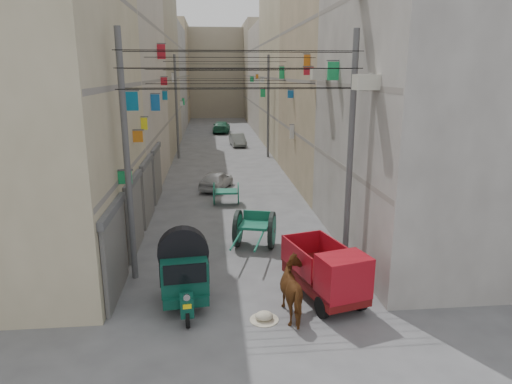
{
  "coord_description": "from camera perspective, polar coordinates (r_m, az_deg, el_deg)",
  "views": [
    {
      "loc": [
        -0.92,
        -8.44,
        6.68
      ],
      "look_at": [
        0.53,
        6.5,
        2.73
      ],
      "focal_mm": 32.0,
      "sensor_mm": 36.0,
      "label": 1
    }
  ],
  "objects": [
    {
      "name": "shutters_left",
      "position": [
        19.74,
        -14.08,
        -0.95
      ],
      "size": [
        0.18,
        14.4,
        2.88
      ],
      "color": "#525257",
      "rests_on": "ground"
    },
    {
      "name": "tonga_cart",
      "position": [
        17.88,
        -0.16,
        -4.6
      ],
      "size": [
        2.01,
        3.44,
        1.46
      ],
      "rotation": [
        0.0,
        0.0,
        -0.26
      ],
      "color": "black",
      "rests_on": "ground"
    },
    {
      "name": "feed_sack",
      "position": [
        13.13,
        1.03,
        -15.22
      ],
      "size": [
        0.51,
        0.4,
        0.25
      ],
      "primitive_type": "ellipsoid",
      "color": "beige",
      "rests_on": "ground"
    },
    {
      "name": "signboards",
      "position": [
        30.28,
        -3.84,
        8.55
      ],
      "size": [
        8.22,
        40.52,
        5.67
      ],
      "color": "silver",
      "rests_on": "ground"
    },
    {
      "name": "distant_car_green",
      "position": [
        52.6,
        -4.35,
        8.11
      ],
      "size": [
        2.18,
        4.59,
        1.29
      ],
      "primitive_type": "imported",
      "rotation": [
        0.0,
        0.0,
        3.06
      ],
      "color": "#226446",
      "rests_on": "ground"
    },
    {
      "name": "auto_rickshaw",
      "position": [
        13.69,
        -9.0,
        -9.64
      ],
      "size": [
        1.66,
        2.64,
        1.82
      ],
      "rotation": [
        0.0,
        0.0,
        0.1
      ],
      "color": "black",
      "rests_on": "ground"
    },
    {
      "name": "distant_car_grey",
      "position": [
        42.84,
        -2.31,
        6.54
      ],
      "size": [
        1.54,
        3.59,
        1.15
      ],
      "primitive_type": "imported",
      "rotation": [
        0.0,
        0.0,
        0.09
      ],
      "color": "slate",
      "rests_on": "ground"
    },
    {
      "name": "utility_poles",
      "position": [
        25.6,
        -3.5,
        8.7
      ],
      "size": [
        7.4,
        22.2,
        8.0
      ],
      "color": "#515254",
      "rests_on": "ground"
    },
    {
      "name": "second_cart",
      "position": [
        23.72,
        -3.74,
        -0.09
      ],
      "size": [
        1.37,
        1.22,
        1.16
      ],
      "rotation": [
        0.0,
        0.0,
        -0.05
      ],
      "color": "#166249",
      "rests_on": "ground"
    },
    {
      "name": "horse",
      "position": [
        13.06,
        5.07,
        -12.14
      ],
      "size": [
        1.05,
        1.95,
        1.58
      ],
      "primitive_type": "imported",
      "rotation": [
        0.0,
        0.0,
        3.25
      ],
      "color": "brown",
      "rests_on": "ground"
    },
    {
      "name": "distant_car_white",
      "position": [
        26.9,
        -4.97,
        1.51
      ],
      "size": [
        2.29,
        3.47,
        1.1
      ],
      "primitive_type": "imported",
      "rotation": [
        0.0,
        0.0,
        2.8
      ],
      "color": "#BABABA",
      "rests_on": "ground"
    },
    {
      "name": "building_row_right",
      "position": [
        43.49,
        6.48,
        14.36
      ],
      "size": [
        8.0,
        62.0,
        14.0
      ],
      "color": "#A8A39D",
      "rests_on": "ground"
    },
    {
      "name": "end_cap_building",
      "position": [
        74.44,
        -5.01,
        14.55
      ],
      "size": [
        22.0,
        10.0,
        13.0
      ],
      "primitive_type": "cube",
      "color": "gray",
      "rests_on": "ground"
    },
    {
      "name": "building_row_left",
      "position": [
        43.15,
        -15.46,
        13.94
      ],
      "size": [
        8.0,
        62.0,
        14.0
      ],
      "color": "#BCAE8E",
      "rests_on": "ground"
    },
    {
      "name": "overhead_cables",
      "position": [
        22.86,
        -3.36,
        14.93
      ],
      "size": [
        7.4,
        22.52,
        1.12
      ],
      "color": "black",
      "rests_on": "ground"
    },
    {
      "name": "mini_truck",
      "position": [
        13.84,
        9.22,
        -10.4
      ],
      "size": [
        2.18,
        3.4,
        1.77
      ],
      "rotation": [
        0.0,
        0.0,
        0.27
      ],
      "color": "black",
      "rests_on": "ground"
    },
    {
      "name": "ac_units",
      "position": [
        16.76,
        10.76,
        17.07
      ],
      "size": [
        0.7,
        6.55,
        3.35
      ],
      "color": "#B9B8A6",
      "rests_on": "ground"
    }
  ]
}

